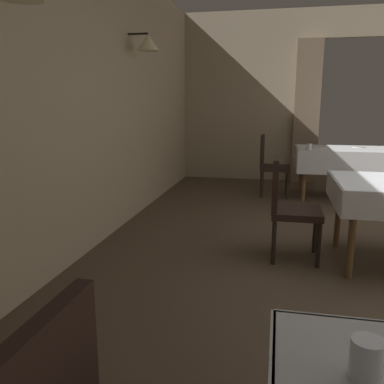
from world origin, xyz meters
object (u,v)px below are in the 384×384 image
at_px(plate_far_c, 359,147).
at_px(chair_mid_left, 288,204).
at_px(chair_far_left, 270,163).
at_px(plate_far_a, 319,148).
at_px(dining_table_far, 346,155).
at_px(glass_far_b, 309,147).
at_px(glass_near_b, 366,359).

bearing_deg(plate_far_c, chair_mid_left, -110.86).
bearing_deg(plate_far_c, chair_far_left, -168.94).
height_order(chair_mid_left, plate_far_a, chair_mid_left).
bearing_deg(dining_table_far, plate_far_c, 40.01).
bearing_deg(chair_far_left, dining_table_far, 4.62).
bearing_deg(glass_far_b, glass_near_b, -92.34).
distance_m(glass_near_b, plate_far_a, 5.40).
distance_m(chair_mid_left, plate_far_c, 3.08).
bearing_deg(chair_mid_left, plate_far_a, 79.39).
distance_m(chair_far_left, plate_far_a, 0.76).
bearing_deg(glass_far_b, chair_mid_left, -97.86).
xyz_separation_m(glass_near_b, glass_far_b, (0.21, 5.10, -0.01)).
xyz_separation_m(glass_near_b, plate_far_a, (0.38, 5.39, -0.04)).
relative_size(dining_table_far, glass_far_b, 16.68).
xyz_separation_m(chair_far_left, glass_far_b, (0.55, -0.23, 0.28)).
height_order(chair_far_left, plate_far_a, chair_far_left).
bearing_deg(glass_far_b, plate_far_c, 32.70).
xyz_separation_m(plate_far_a, plate_far_c, (0.59, 0.20, 0.00)).
bearing_deg(chair_far_left, plate_far_c, 11.06).
bearing_deg(plate_far_a, plate_far_c, 18.43).
bearing_deg(plate_far_c, glass_far_b, -147.30).
bearing_deg(plate_far_a, chair_mid_left, -100.61).
distance_m(chair_mid_left, glass_near_b, 2.74).
xyz_separation_m(glass_near_b, plate_far_c, (0.97, 5.59, -0.04)).
xyz_separation_m(dining_table_far, glass_far_b, (-0.57, -0.32, 0.15)).
height_order(chair_mid_left, glass_near_b, chair_mid_left).
bearing_deg(plate_far_c, dining_table_far, -139.99).
bearing_deg(dining_table_far, chair_far_left, -175.38).
bearing_deg(glass_near_b, plate_far_a, 85.97).
bearing_deg(glass_near_b, glass_far_b, 87.66).
xyz_separation_m(chair_far_left, glass_near_b, (0.34, -5.33, 0.28)).
distance_m(dining_table_far, chair_far_left, 1.13).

